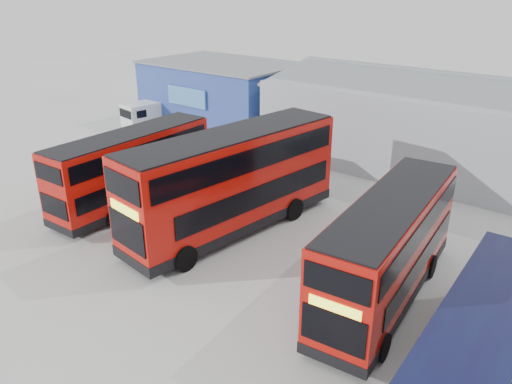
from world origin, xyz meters
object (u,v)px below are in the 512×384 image
Objects in this scene: double_decker_centre at (233,183)px; double_decker_right at (388,250)px; double_decker_left at (133,170)px; single_decker_blue at (479,346)px; panel_van at (152,113)px; office_block at (223,94)px.

double_decker_centre is 1.19× the size of double_decker_right.
double_decker_right reaches higher than double_decker_left.
single_decker_blue is (18.17, -1.98, -0.66)m from double_decker_left.
double_decker_left is 0.82× the size of double_decker_centre.
double_decker_left is at bearing 175.36° from double_decker_right.
panel_van is (-17.41, 9.80, -1.24)m from double_decker_centre.
double_decker_right is at bearing 178.73° from double_decker_left.
double_decker_right is 4.70m from single_decker_blue.
double_decker_centre is 8.17m from double_decker_right.
panel_van is at bearing 156.92° from double_decker_centre.
double_decker_centre is 12.56m from single_decker_blue.
single_decker_blue is (4.00, -2.37, -0.70)m from double_decker_right.
single_decker_blue is 32.22m from panel_van.
panel_van is (-29.55, 12.86, -0.15)m from single_decker_blue.
double_decker_centre is 20.02m from panel_van.
double_decker_right is (14.17, 0.39, 0.04)m from double_decker_left.
double_decker_right is 27.63m from panel_van.
single_decker_blue is at bearing -7.89° from double_decker_centre.
double_decker_centre is at bearing -172.68° from double_decker_left.
double_decker_left is (7.27, -15.08, -0.59)m from office_block.
panel_van is at bearing 151.47° from double_decker_right.
office_block is 1.23× the size of single_decker_blue.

